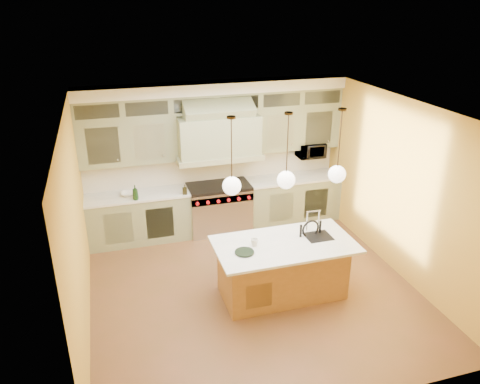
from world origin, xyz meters
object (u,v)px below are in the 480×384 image
object	(u,v)px
kitchen_island	(283,267)
range	(219,207)
counter_stool	(314,253)
microwave	(311,150)

from	to	relation	value
kitchen_island	range	bearing A→B (deg)	99.44
range	counter_stool	size ratio (longest dim) A/B	1.03
kitchen_island	microwave	xyz separation A→B (m)	(1.54, 2.50, 0.98)
kitchen_island	counter_stool	size ratio (longest dim) A/B	1.80
counter_stool	microwave	distance (m)	2.87
range	microwave	distance (m)	2.18
range	kitchen_island	bearing A→B (deg)	-80.40
range	kitchen_island	xyz separation A→B (m)	(0.41, -2.40, -0.01)
kitchen_island	microwave	bearing A→B (deg)	58.15
range	kitchen_island	distance (m)	2.43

